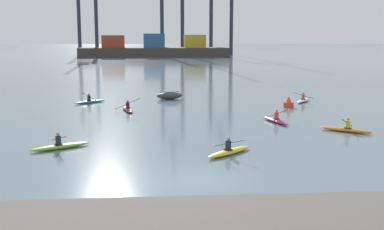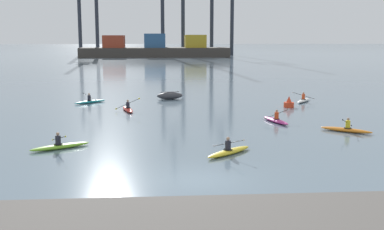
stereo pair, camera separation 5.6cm
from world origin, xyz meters
TOP-DOWN VIEW (x-y plane):
  - ground_plane at (0.00, 0.00)m, footprint 800.00×800.00m
  - container_barge at (-2.22, 128.82)m, footprint 45.11×11.03m
  - gantry_crane_west at (-24.36, 144.55)m, footprint 6.88×15.62m
  - gantry_crane_east_mid at (19.99, 140.58)m, footprint 7.98×16.45m
  - capsized_dinghy at (-0.52, 27.51)m, footprint 2.76×1.58m
  - channel_buoy at (9.80, 21.14)m, footprint 0.90×0.90m
  - kayak_lime at (-7.22, 6.47)m, footprint 3.21×2.30m
  - kayak_magenta at (6.81, 13.82)m, footprint 2.15×3.44m
  - kayak_orange at (10.54, 9.98)m, footprint 3.03×2.60m
  - kayak_teal at (-8.08, 25.19)m, footprint 2.93×2.72m
  - kayak_yellow at (1.97, 4.54)m, footprint 2.89×2.76m
  - kayak_red at (-4.27, 20.15)m, footprint 2.11×3.45m
  - kayak_white at (12.18, 24.58)m, footprint 2.34×3.19m

SIDE VIEW (x-z plane):
  - ground_plane at x=0.00m, z-range 0.00..0.00m
  - kayak_magenta at x=6.81m, z-range -0.32..0.67m
  - kayak_teal at x=-8.08m, z-range -0.30..0.65m
  - kayak_yellow at x=1.97m, z-range -0.33..0.67m
  - kayak_white at x=12.18m, z-range -0.30..0.65m
  - kayak_lime at x=-7.22m, z-range -0.30..0.65m
  - kayak_orange at x=10.54m, z-range -0.34..0.69m
  - kayak_red at x=-4.27m, z-range -0.37..0.72m
  - capsized_dinghy at x=-0.52m, z-range -0.03..0.73m
  - channel_buoy at x=9.80m, z-range -0.14..0.86m
  - container_barge at x=-2.22m, z-range -1.14..5.97m
  - gantry_crane_west at x=-24.36m, z-range -0.28..34.15m
  - gantry_crane_east_mid at x=19.99m, z-range 0.50..34.24m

